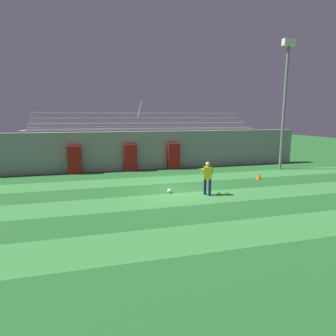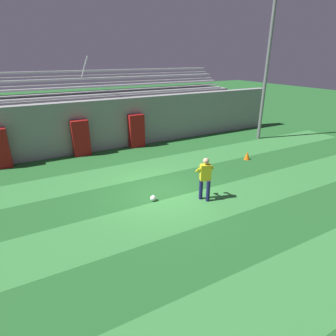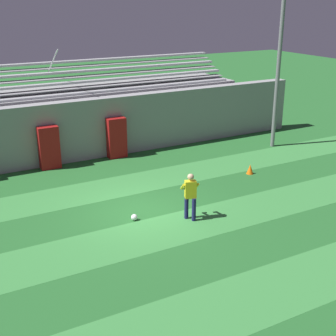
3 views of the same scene
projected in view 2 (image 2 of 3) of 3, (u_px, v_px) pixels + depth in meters
ground_plane at (158, 192)px, 11.15m from camera, size 80.00×80.00×0.00m
turf_stripe_near at (280, 298)px, 6.26m from camera, size 28.00×2.13×0.01m
turf_stripe_mid at (181, 212)px, 9.73m from camera, size 28.00×2.13×0.01m
turf_stripe_far at (134, 171)px, 13.19m from camera, size 28.00×2.13×0.01m
back_wall at (106, 124)px, 15.91m from camera, size 24.00×0.60×2.80m
padding_pillar_gate_left at (81, 138)px, 14.92m from camera, size 0.89×0.44×1.90m
padding_pillar_gate_right at (136, 131)px, 16.34m from camera, size 0.89×0.44×1.90m
bleacher_stand at (96, 116)px, 17.49m from camera, size 18.00×3.35×5.03m
floodlight_pole at (270, 44)px, 16.21m from camera, size 0.90×0.36×9.12m
goalkeeper at (205, 176)px, 10.20m from camera, size 0.70×0.68×1.67m
soccer_ball at (153, 198)px, 10.42m from camera, size 0.22×0.22×0.22m
traffic_cone at (247, 156)px, 14.55m from camera, size 0.30×0.30×0.42m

